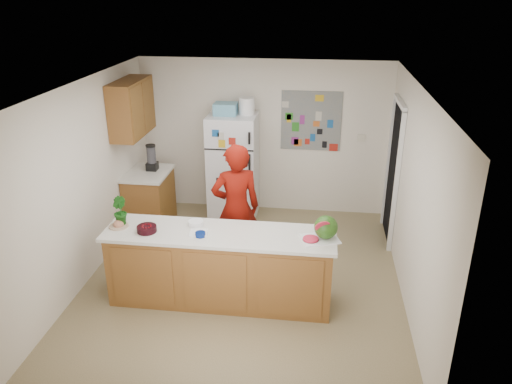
# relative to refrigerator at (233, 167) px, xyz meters

# --- Properties ---
(floor) EXTENTS (4.00, 4.50, 0.02)m
(floor) POSITION_rel_refrigerator_xyz_m (0.45, -1.88, -0.86)
(floor) COLOR brown
(floor) RESTS_ON ground
(wall_back) EXTENTS (4.00, 0.02, 2.50)m
(wall_back) POSITION_rel_refrigerator_xyz_m (0.45, 0.38, 0.40)
(wall_back) COLOR beige
(wall_back) RESTS_ON ground
(wall_left) EXTENTS (0.02, 4.50, 2.50)m
(wall_left) POSITION_rel_refrigerator_xyz_m (-1.56, -1.88, 0.40)
(wall_left) COLOR beige
(wall_left) RESTS_ON ground
(wall_right) EXTENTS (0.02, 4.50, 2.50)m
(wall_right) POSITION_rel_refrigerator_xyz_m (2.46, -1.88, 0.40)
(wall_right) COLOR beige
(wall_right) RESTS_ON ground
(ceiling) EXTENTS (4.00, 4.50, 0.02)m
(ceiling) POSITION_rel_refrigerator_xyz_m (0.45, -1.88, 1.66)
(ceiling) COLOR white
(ceiling) RESTS_ON wall_back
(doorway) EXTENTS (0.03, 0.85, 2.04)m
(doorway) POSITION_rel_refrigerator_xyz_m (2.44, -0.43, 0.17)
(doorway) COLOR black
(doorway) RESTS_ON ground
(peninsula_base) EXTENTS (2.60, 0.62, 0.88)m
(peninsula_base) POSITION_rel_refrigerator_xyz_m (0.25, -2.38, -0.41)
(peninsula_base) COLOR brown
(peninsula_base) RESTS_ON floor
(peninsula_top) EXTENTS (2.68, 0.70, 0.04)m
(peninsula_top) POSITION_rel_refrigerator_xyz_m (0.25, -2.38, 0.05)
(peninsula_top) COLOR silver
(peninsula_top) RESTS_ON peninsula_base
(side_counter_base) EXTENTS (0.60, 0.80, 0.86)m
(side_counter_base) POSITION_rel_refrigerator_xyz_m (-1.24, -0.53, -0.42)
(side_counter_base) COLOR brown
(side_counter_base) RESTS_ON floor
(side_counter_top) EXTENTS (0.64, 0.84, 0.04)m
(side_counter_top) POSITION_rel_refrigerator_xyz_m (-1.24, -0.53, 0.03)
(side_counter_top) COLOR silver
(side_counter_top) RESTS_ON side_counter_base
(upper_cabinets) EXTENTS (0.35, 1.00, 0.80)m
(upper_cabinets) POSITION_rel_refrigerator_xyz_m (-1.37, -0.58, 1.05)
(upper_cabinets) COLOR brown
(upper_cabinets) RESTS_ON wall_left
(refrigerator) EXTENTS (0.75, 0.70, 1.70)m
(refrigerator) POSITION_rel_refrigerator_xyz_m (0.00, 0.00, 0.00)
(refrigerator) COLOR silver
(refrigerator) RESTS_ON floor
(fridge_top_bin) EXTENTS (0.35, 0.28, 0.18)m
(fridge_top_bin) POSITION_rel_refrigerator_xyz_m (-0.10, 0.00, 0.94)
(fridge_top_bin) COLOR #5999B2
(fridge_top_bin) RESTS_ON refrigerator
(photo_collage) EXTENTS (0.95, 0.01, 0.95)m
(photo_collage) POSITION_rel_refrigerator_xyz_m (1.20, 0.36, 0.70)
(photo_collage) COLOR slate
(photo_collage) RESTS_ON wall_back
(person) EXTENTS (0.74, 0.62, 1.75)m
(person) POSITION_rel_refrigerator_xyz_m (0.32, -1.62, 0.02)
(person) COLOR #6A0D05
(person) RESTS_ON floor
(blender_appliance) EXTENTS (0.14, 0.14, 0.38)m
(blender_appliance) POSITION_rel_refrigerator_xyz_m (-1.19, -0.43, 0.24)
(blender_appliance) COLOR black
(blender_appliance) RESTS_ON side_counter_top
(cutting_board) EXTENTS (0.48, 0.42, 0.01)m
(cutting_board) POSITION_rel_refrigerator_xyz_m (1.40, -2.40, 0.08)
(cutting_board) COLOR white
(cutting_board) RESTS_ON peninsula_top
(watermelon) EXTENTS (0.27, 0.27, 0.27)m
(watermelon) POSITION_rel_refrigerator_xyz_m (1.46, -2.38, 0.21)
(watermelon) COLOR #1F5518
(watermelon) RESTS_ON cutting_board
(watermelon_slice) EXTENTS (0.17, 0.17, 0.02)m
(watermelon_slice) POSITION_rel_refrigerator_xyz_m (1.30, -2.45, 0.09)
(watermelon_slice) COLOR red
(watermelon_slice) RESTS_ON cutting_board
(cherry_bowl) EXTENTS (0.26, 0.26, 0.07)m
(cherry_bowl) POSITION_rel_refrigerator_xyz_m (-0.58, -2.47, 0.11)
(cherry_bowl) COLOR black
(cherry_bowl) RESTS_ON peninsula_top
(white_bowl) EXTENTS (0.21, 0.21, 0.06)m
(white_bowl) POSITION_rel_refrigerator_xyz_m (-0.06, -2.24, 0.10)
(white_bowl) COLOR silver
(white_bowl) RESTS_ON peninsula_top
(cobalt_bowl) EXTENTS (0.12, 0.12, 0.05)m
(cobalt_bowl) POSITION_rel_refrigerator_xyz_m (0.06, -2.50, 0.10)
(cobalt_bowl) COLOR #06195A
(cobalt_bowl) RESTS_ON peninsula_top
(plate) EXTENTS (0.25, 0.25, 0.02)m
(plate) POSITION_rel_refrigerator_xyz_m (-0.95, -2.39, 0.08)
(plate) COLOR tan
(plate) RESTS_ON peninsula_top
(paper_towel) EXTENTS (0.22, 0.20, 0.02)m
(paper_towel) POSITION_rel_refrigerator_xyz_m (0.02, -2.44, 0.08)
(paper_towel) COLOR white
(paper_towel) RESTS_ON peninsula_top
(keys) EXTENTS (0.09, 0.04, 0.01)m
(keys) POSITION_rel_refrigerator_xyz_m (1.45, -2.49, 0.08)
(keys) COLOR gray
(keys) RESTS_ON peninsula_top
(potted_plant) EXTENTS (0.24, 0.24, 0.34)m
(potted_plant) POSITION_rel_refrigerator_xyz_m (-0.95, -2.33, 0.24)
(potted_plant) COLOR #0B400A
(potted_plant) RESTS_ON peninsula_top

